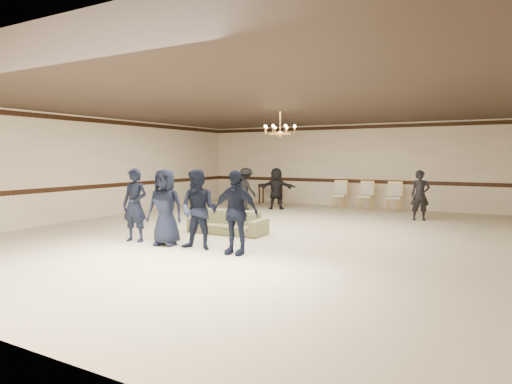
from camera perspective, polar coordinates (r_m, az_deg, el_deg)
room at (r=10.89m, az=0.86°, el=2.83°), size 12.01×14.01×3.21m
chair_rail at (r=17.38m, az=11.80°, el=1.44°), size 12.00×0.02×0.14m
crown_molding at (r=17.40m, az=11.91°, el=8.29°), size 12.00×0.02×0.14m
chandelier at (r=11.81m, az=3.19°, el=9.15°), size 0.94×0.94×0.89m
boy_a at (r=10.34m, az=-15.59°, el=-1.65°), size 0.67×0.50×1.68m
boy_b at (r=9.73m, az=-11.82°, el=-1.96°), size 0.92×0.71×1.68m
boy_c at (r=9.17m, az=-7.55°, el=-2.30°), size 0.90×0.75×1.68m
boy_d at (r=8.67m, az=-2.77°, el=-2.67°), size 1.02×0.49×1.68m
settee at (r=11.07m, az=-3.73°, el=-3.96°), size 2.02×0.88×0.58m
adult_left at (r=15.91m, az=-1.34°, el=0.41°), size 1.13×0.88×1.54m
adult_mid at (r=16.10m, az=2.68°, el=0.46°), size 1.50×0.94×1.54m
adult_right at (r=14.18m, az=20.72°, el=-0.41°), size 0.65×0.54×1.54m
banquet_chair_left at (r=16.63m, az=10.83°, el=-0.35°), size 0.53×0.53×1.04m
banquet_chair_mid at (r=16.35m, az=14.16°, el=-0.50°), size 0.51×0.51×1.04m
banquet_chair_right at (r=16.13m, az=17.59°, el=-0.65°), size 0.53×0.53×1.04m
console_table at (r=17.98m, az=1.91°, el=-0.24°), size 1.00×0.46×0.82m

